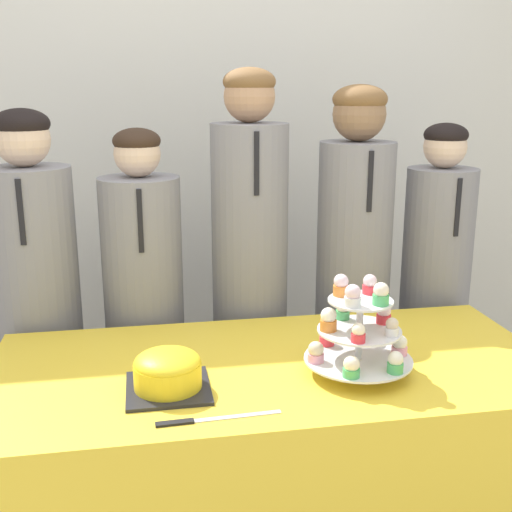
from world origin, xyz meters
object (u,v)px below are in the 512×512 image
Objects in this scene: round_cake at (168,371)px; student_0 at (39,321)px; student_1 at (145,324)px; student_4 at (433,303)px; cupcake_stand at (359,330)px; student_2 at (250,289)px; student_3 at (352,289)px; cake_knife at (198,421)px.

round_cake is 0.83m from student_0.
student_1 is 1.17m from student_4.
cupcake_stand is 0.72m from student_2.
round_cake is at bearing -137.56° from student_3.
student_0 is 1.55m from student_4.
student_4 is at bearing 50.44° from cupcake_stand.
student_1 is (-0.12, 0.88, -0.07)m from cake_knife.
round_cake is at bearing 106.51° from cake_knife.
student_2 is (0.40, 0.00, 0.11)m from student_1.
student_4 is (1.11, 0.70, -0.11)m from round_cake.
student_1 is 0.42m from student_2.
round_cake is 0.17× the size of student_4.
student_1 is 0.82m from student_3.
student_2 is (-0.20, 0.68, -0.08)m from cupcake_stand.
student_2 is 1.15× the size of student_4.
student_2 is 0.77m from student_4.
student_1 is (-0.06, 0.70, -0.12)m from round_cake.
student_3 is at bearing 49.16° from cake_knife.
student_2 is at bearing 0.00° from student_0.
student_0 is 0.91× the size of student_2.
student_4 is (1.05, 0.88, -0.06)m from cake_knife.
cake_knife is at bearing -82.19° from student_1.
student_4 is at bearing -0.00° from student_0.
student_0 is at bearing 117.25° from cake_knife.
cake_knife is 0.23× the size of student_1.
round_cake is 0.17× the size of student_1.
student_1 is at bearing 180.00° from student_4.
student_2 is (0.28, 0.88, 0.05)m from cake_knife.
student_2 is at bearing 0.00° from student_1.
cupcake_stand is 1.21m from student_0.
student_4 is at bearing -0.00° from student_3.
student_0 is 0.79m from student_2.
student_4 is at bearing 37.56° from cake_knife.
student_2 reaches higher than cupcake_stand.
cupcake_stand is at bearing -107.37° from student_3.
student_2 reaches higher than student_1.
student_3 reaches higher than round_cake.
cake_knife is 1.02m from student_0.
student_2 is 1.04× the size of student_3.
student_2 reaches higher than student_0.
student_1 is (-0.60, 0.68, -0.20)m from cupcake_stand.
student_0 is 1.05× the size of student_4.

